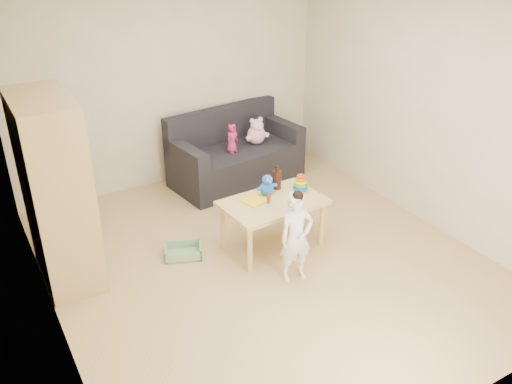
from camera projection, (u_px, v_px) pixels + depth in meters
room at (265, 140)px, 4.89m from camera, size 4.50×4.50×4.50m
wardrobe at (56, 192)px, 4.89m from camera, size 0.49×0.98×1.77m
sofa at (237, 164)px, 7.03m from camera, size 1.74×1.03×0.46m
play_table at (273, 224)px, 5.59m from camera, size 1.06×0.70×0.54m
storage_bin at (183, 251)px, 5.52m from camera, size 0.45×0.39×0.11m
toddler at (296, 238)px, 5.02m from camera, size 0.36×0.26×0.88m
pink_bear at (256, 133)px, 6.99m from camera, size 0.28×0.24×0.30m
doll at (232, 138)px, 6.72m from camera, size 0.22×0.20×0.36m
ring_stacker at (301, 185)px, 5.63m from camera, size 0.17×0.17×0.19m
brown_bottle at (277, 179)px, 5.67m from camera, size 0.09×0.09×0.26m
blue_plush at (267, 184)px, 5.55m from camera, size 0.20×0.16×0.23m
wooden_figure at (269, 199)px, 5.40m from camera, size 0.05×0.04×0.11m
yellow_book at (254, 201)px, 5.45m from camera, size 0.27×0.27×0.02m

